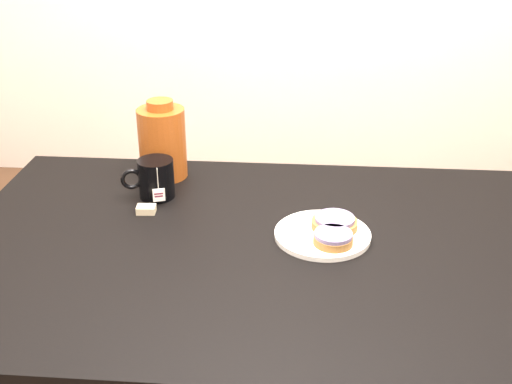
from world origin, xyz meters
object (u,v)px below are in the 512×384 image
bagel_package (162,142)px  mug (155,178)px  bagel_back (335,223)px  table (263,275)px  plate (323,234)px  teabag_pouch (146,209)px  bagel_front (333,238)px

bagel_package → mug: bearing=-87.2°
bagel_back → mug: bearing=161.6°
table → plate: (0.13, 0.04, 0.09)m
bagel_back → teabag_pouch: (-0.45, 0.06, -0.02)m
bagel_back → bagel_front: (-0.01, -0.07, 0.00)m
plate → bagel_package: bearing=144.6°
bagel_back → bagel_package: (-0.45, 0.28, 0.07)m
bagel_back → bagel_package: 0.54m
teabag_pouch → bagel_package: bearing=90.3°
bagel_front → mug: bearing=153.4°
mug → bagel_back: bearing=-36.6°
bagel_package → bagel_front: bearing=-38.0°
table → plate: bearing=17.4°
mug → teabag_pouch: mug is taller
plate → bagel_back: bagel_back is taller
bagel_front → bagel_package: 0.57m
bagel_back → teabag_pouch: bearing=172.6°
plate → mug: 0.46m
teabag_pouch → bagel_front: bearing=-16.4°
plate → teabag_pouch: bearing=168.8°
table → bagel_front: bagel_front is taller
bagel_front → mug: size_ratio=0.83×
mug → plate: bearing=-40.7°
plate → bagel_package: size_ratio=1.02×
mug → bagel_package: (-0.01, 0.13, 0.05)m
table → teabag_pouch: 0.33m
table → bagel_back: 0.20m
teabag_pouch → plate: bearing=-11.2°
bagel_back → bagel_package: bagel_package is taller
bagel_front → bagel_package: bearing=142.0°
mug → teabag_pouch: 0.10m
bagel_package → teabag_pouch: bearing=-89.7°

